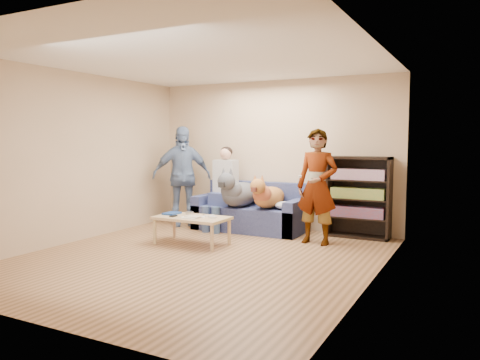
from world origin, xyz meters
The scene contains 27 objects.
ground centered at (0.00, 0.00, 0.00)m, with size 5.00×5.00×0.00m, color brown.
ceiling centered at (0.00, 0.00, 2.60)m, with size 5.00×5.00×0.00m, color white.
wall_back centered at (0.00, 2.50, 1.30)m, with size 4.50×4.50×0.00m, color tan.
wall_front centered at (0.00, -2.50, 1.30)m, with size 4.50×4.50×0.00m, color tan.
wall_left centered at (-2.25, 0.00, 1.30)m, with size 5.00×5.00×0.00m, color tan.
wall_right centered at (2.25, 0.00, 1.30)m, with size 5.00×5.00×0.00m, color tan.
blanket centered at (0.45, 1.95, 0.49)m, with size 0.38×0.32×0.13m, color #BCBDC1.
person_standing_right centered at (1.10, 1.58, 0.87)m, with size 0.63×0.41×1.73m, color gray.
person_standing_left centered at (-1.57, 1.91, 0.90)m, with size 1.06×0.44×1.81m, color #6D84AF.
held_controller centered at (0.90, 1.38, 1.03)m, with size 0.04×0.12×0.03m, color silver.
notebook_blue centered at (-0.93, 0.72, 0.43)m, with size 0.20×0.26×0.03m, color navy.
papers centered at (-0.48, 0.57, 0.43)m, with size 0.26×0.20×0.01m, color silver.
magazine centered at (-0.45, 0.59, 0.44)m, with size 0.22×0.17×0.01m, color #C0B299.
camera_silver centered at (-0.65, 0.79, 0.45)m, with size 0.11×0.06×0.05m, color silver.
controller_a centered at (-0.25, 0.77, 0.43)m, with size 0.04×0.13×0.03m, color silver.
controller_b centered at (-0.17, 0.69, 0.43)m, with size 0.09×0.06×0.03m, color silver.
headphone_cup_a centered at (-0.33, 0.65, 0.43)m, with size 0.07×0.07×0.02m, color white.
headphone_cup_b centered at (-0.33, 0.73, 0.43)m, with size 0.07×0.07×0.02m, color silver.
pen_orange centered at (-0.55, 0.51, 0.42)m, with size 0.01×0.01×0.14m, color #C1531B.
pen_black centered at (-0.41, 0.85, 0.42)m, with size 0.01×0.01×0.14m, color black.
wallet centered at (-0.78, 0.55, 0.43)m, with size 0.07×0.12×0.01m, color black.
sofa centered at (-0.25, 2.10, 0.28)m, with size 1.90×0.85×0.82m.
person_seated centered at (-0.74, 1.97, 0.77)m, with size 0.40×0.73×1.47m.
dog_gray centered at (-0.38, 1.85, 0.67)m, with size 0.48×1.28×0.69m.
dog_tan centered at (0.13, 1.92, 0.64)m, with size 0.41×1.17×0.60m.
coffee_table centered at (-0.53, 0.67, 0.37)m, with size 1.10×0.60×0.42m.
bookshelf centered at (1.55, 2.33, 0.68)m, with size 1.00×0.34×1.30m.
Camera 1 is at (3.30, -5.12, 1.57)m, focal length 35.00 mm.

